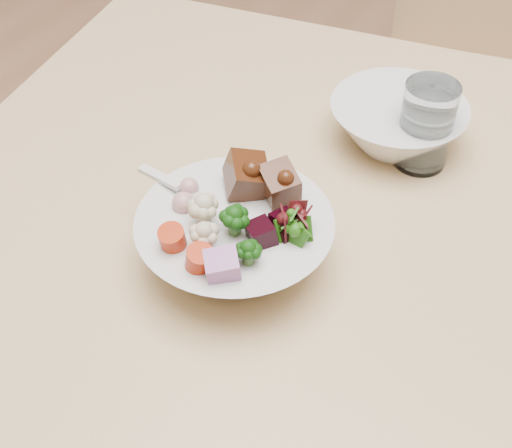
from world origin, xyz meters
The scene contains 5 objects.
chair_far centered at (-0.09, 0.57, 0.52)m, with size 0.51×0.51×0.93m.
food_bowl centered at (-0.17, -0.18, 0.71)m, with size 0.19×0.19×0.10m.
soup_spoon centered at (-0.24, -0.17, 0.73)m, with size 0.09×0.04×0.02m.
water_glass centered at (-0.07, 0.07, 0.72)m, with size 0.06×0.06×0.10m.
side_bowl centered at (-0.11, 0.08, 0.70)m, with size 0.16×0.16×0.05m, color silver, non-canonical shape.
Camera 1 is at (0.10, -0.59, 1.21)m, focal length 50.00 mm.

